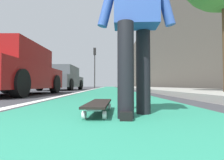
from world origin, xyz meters
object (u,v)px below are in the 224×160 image
(skater_person, at_px, (136,14))
(traffic_light, at_px, (95,60))
(parked_car_near, at_px, (12,71))
(pedestrian_distant, at_px, (143,78))
(skateboard, at_px, (99,104))
(parked_car_mid, at_px, (62,79))

(skater_person, distance_m, traffic_light, 18.60)
(traffic_light, bearing_deg, skater_person, -174.05)
(parked_car_near, xyz_separation_m, pedestrian_distant, (8.53, -5.54, 0.16))
(skateboard, height_order, skater_person, skater_person)
(parked_car_mid, relative_size, pedestrian_distant, 2.88)
(parked_car_near, bearing_deg, traffic_light, -4.89)
(parked_car_near, bearing_deg, skater_person, -139.55)
(skateboard, bearing_deg, parked_car_mid, 16.89)
(skateboard, xyz_separation_m, parked_car_mid, (9.59, 2.91, 0.63))
(parked_car_mid, xyz_separation_m, traffic_light, (8.63, -1.34, 2.40))
(traffic_light, bearing_deg, parked_car_near, 175.11)
(parked_car_mid, bearing_deg, parked_car_near, -179.14)
(skateboard, distance_m, parked_car_mid, 10.04)
(parked_car_near, distance_m, traffic_light, 14.90)
(skateboard, bearing_deg, pedestrian_distant, -12.67)
(skater_person, xyz_separation_m, parked_car_mid, (9.74, 3.26, -0.21))
(traffic_light, xyz_separation_m, pedestrian_distant, (-6.12, -4.29, -2.24))
(skater_person, distance_m, pedestrian_distant, 12.47)
(skateboard, height_order, parked_car_near, parked_car_near)
(skater_person, xyz_separation_m, pedestrian_distant, (12.24, -2.37, -0.06))
(skateboard, height_order, pedestrian_distant, pedestrian_distant)
(skater_person, height_order, parked_car_near, skater_person)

